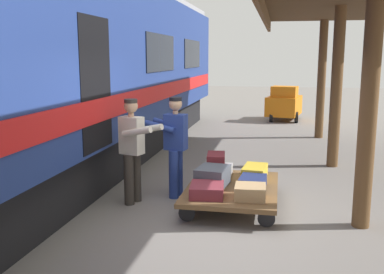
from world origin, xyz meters
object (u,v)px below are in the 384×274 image
(suitcase_yellow_case, at_px, (255,172))
(suitcase_navy_fabric, at_px, (253,182))
(suitcase_maroon_trunk, at_px, (216,160))
(train_car, at_px, (6,76))
(porter_in_overalls, at_px, (175,143))
(suitcase_gray_aluminum, at_px, (217,171))
(luggage_cart, at_px, (232,189))
(suitcase_tan_vintage, at_px, (250,192))
(suitcase_burgundy_valise, at_px, (207,190))
(suitcase_slate_roller, at_px, (213,176))
(baggage_tug, at_px, (284,104))
(porter_by_door, at_px, (133,147))

(suitcase_yellow_case, bearing_deg, suitcase_navy_fabric, 90.00)
(suitcase_maroon_trunk, bearing_deg, suitcase_yellow_case, 176.69)
(suitcase_yellow_case, height_order, suitcase_maroon_trunk, suitcase_maroon_trunk)
(train_car, height_order, porter_in_overalls, train_car)
(suitcase_gray_aluminum, distance_m, suitcase_maroon_trunk, 0.20)
(luggage_cart, height_order, suitcase_navy_fabric, suitcase_navy_fabric)
(suitcase_navy_fabric, bearing_deg, porter_in_overalls, -12.07)
(suitcase_navy_fabric, xyz_separation_m, suitcase_maroon_trunk, (0.67, -0.61, 0.19))
(suitcase_tan_vintage, relative_size, suitcase_burgundy_valise, 0.79)
(suitcase_slate_roller, height_order, suitcase_maroon_trunk, suitcase_maroon_trunk)
(luggage_cart, distance_m, suitcase_burgundy_valise, 0.67)
(porter_in_overalls, distance_m, baggage_tug, 9.99)
(luggage_cart, relative_size, suitcase_burgundy_valise, 3.66)
(porter_by_door, bearing_deg, suitcase_slate_roller, -171.46)
(suitcase_slate_roller, bearing_deg, porter_in_overalls, -22.38)
(suitcase_slate_roller, bearing_deg, suitcase_tan_vintage, 138.31)
(train_car, xyz_separation_m, porter_in_overalls, (-2.50, -0.84, -1.14))
(suitcase_gray_aluminum, bearing_deg, suitcase_maroon_trunk, -48.98)
(luggage_cart, height_order, suitcase_burgundy_valise, suitcase_burgundy_valise)
(suitcase_gray_aluminum, bearing_deg, train_car, 19.35)
(suitcase_maroon_trunk, bearing_deg, suitcase_slate_roller, 93.18)
(train_car, relative_size, suitcase_yellow_case, 34.16)
(suitcase_slate_roller, bearing_deg, suitcase_maroon_trunk, -86.82)
(suitcase_navy_fabric, distance_m, suitcase_maroon_trunk, 0.93)
(porter_in_overalls, height_order, baggage_tug, porter_in_overalls)
(suitcase_tan_vintage, distance_m, suitcase_maroon_trunk, 1.37)
(suitcase_gray_aluminum, height_order, baggage_tug, baggage_tug)
(suitcase_gray_aluminum, bearing_deg, porter_in_overalls, 22.38)
(suitcase_burgundy_valise, bearing_deg, train_car, -0.34)
(suitcase_tan_vintage, height_order, suitcase_gray_aluminum, suitcase_tan_vintage)
(suitcase_slate_roller, height_order, suitcase_burgundy_valise, suitcase_slate_roller)
(suitcase_gray_aluminum, bearing_deg, luggage_cart, 119.31)
(suitcase_slate_roller, xyz_separation_m, porter_by_door, (1.27, 0.19, 0.46))
(train_car, relative_size, suitcase_navy_fabric, 40.47)
(porter_in_overalls, height_order, porter_by_door, same)
(train_car, height_order, suitcase_maroon_trunk, train_car)
(luggage_cart, distance_m, suitcase_maroon_trunk, 0.78)
(suitcase_tan_vintage, bearing_deg, suitcase_slate_roller, -41.69)
(suitcase_tan_vintage, xyz_separation_m, suitcase_gray_aluminum, (0.64, -1.14, -0.01))
(suitcase_slate_roller, height_order, suitcase_navy_fabric, suitcase_slate_roller)
(suitcase_navy_fabric, xyz_separation_m, porter_by_door, (1.91, 0.19, 0.52))
(suitcase_yellow_case, distance_m, suitcase_maroon_trunk, 0.70)
(suitcase_yellow_case, xyz_separation_m, porter_by_door, (1.91, 0.76, 0.50))
(train_car, xyz_separation_m, suitcase_navy_fabric, (-3.84, -0.55, -1.66))
(suitcase_burgundy_valise, distance_m, porter_in_overalls, 1.22)
(suitcase_burgundy_valise, height_order, suitcase_navy_fabric, suitcase_burgundy_valise)
(luggage_cart, relative_size, baggage_tug, 1.10)
(train_car, distance_m, suitcase_burgundy_valise, 3.60)
(luggage_cart, xyz_separation_m, porter_in_overalls, (1.01, -0.29, 0.65))
(suitcase_burgundy_valise, bearing_deg, suitcase_navy_fabric, -138.31)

